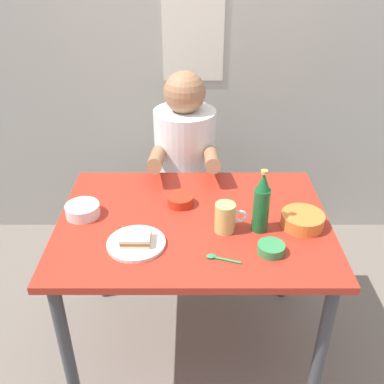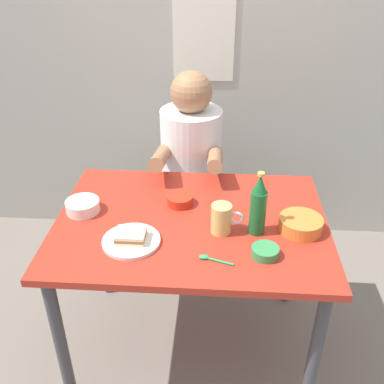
# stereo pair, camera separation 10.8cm
# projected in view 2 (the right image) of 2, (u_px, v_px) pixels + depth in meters

# --- Properties ---
(ground_plane) EXTENTS (6.00, 6.00, 0.00)m
(ground_plane) POSITION_uv_depth(u_px,v_px,m) (191.00, 343.00, 2.17)
(ground_plane) COLOR slate
(wall_back) EXTENTS (4.40, 0.09, 2.60)m
(wall_back) POSITION_uv_depth(u_px,v_px,m) (204.00, 26.00, 2.40)
(wall_back) COLOR #ADA89E
(wall_back) RESTS_ON ground
(dining_table) EXTENTS (1.10, 0.80, 0.74)m
(dining_table) POSITION_uv_depth(u_px,v_px,m) (191.00, 238.00, 1.83)
(dining_table) COLOR #B72D1E
(dining_table) RESTS_ON ground
(stool) EXTENTS (0.34, 0.34, 0.45)m
(stool) POSITION_uv_depth(u_px,v_px,m) (191.00, 213.00, 2.53)
(stool) COLOR #4C4C51
(stool) RESTS_ON ground
(person_seated) EXTENTS (0.33, 0.56, 0.72)m
(person_seated) POSITION_uv_depth(u_px,v_px,m) (191.00, 148.00, 2.30)
(person_seated) COLOR white
(person_seated) RESTS_ON stool
(plate_orange) EXTENTS (0.22, 0.22, 0.01)m
(plate_orange) POSITION_uv_depth(u_px,v_px,m) (131.00, 241.00, 1.65)
(plate_orange) COLOR silver
(plate_orange) RESTS_ON dining_table
(sandwich) EXTENTS (0.11, 0.09, 0.04)m
(sandwich) POSITION_uv_depth(u_px,v_px,m) (131.00, 236.00, 1.64)
(sandwich) COLOR beige
(sandwich) RESTS_ON plate_orange
(beer_mug) EXTENTS (0.13, 0.08, 0.12)m
(beer_mug) POSITION_uv_depth(u_px,v_px,m) (222.00, 219.00, 1.68)
(beer_mug) COLOR #D1BC66
(beer_mug) RESTS_ON dining_table
(beer_bottle) EXTENTS (0.06, 0.06, 0.26)m
(beer_bottle) POSITION_uv_depth(u_px,v_px,m) (258.00, 206.00, 1.65)
(beer_bottle) COLOR #19602D
(beer_bottle) RESTS_ON dining_table
(soup_bowl_orange) EXTENTS (0.17, 0.17, 0.05)m
(soup_bowl_orange) POSITION_uv_depth(u_px,v_px,m) (301.00, 224.00, 1.71)
(soup_bowl_orange) COLOR orange
(soup_bowl_orange) RESTS_ON dining_table
(sauce_bowl_chili) EXTENTS (0.11, 0.11, 0.04)m
(sauce_bowl_chili) POSITION_uv_depth(u_px,v_px,m) (180.00, 200.00, 1.87)
(sauce_bowl_chili) COLOR red
(sauce_bowl_chili) RESTS_ON dining_table
(dip_bowl_green) EXTENTS (0.10, 0.10, 0.03)m
(dip_bowl_green) POSITION_uv_depth(u_px,v_px,m) (265.00, 251.00, 1.58)
(dip_bowl_green) COLOR #388C4C
(dip_bowl_green) RESTS_ON dining_table
(rice_bowl_white) EXTENTS (0.14, 0.14, 0.05)m
(rice_bowl_white) POSITION_uv_depth(u_px,v_px,m) (83.00, 206.00, 1.82)
(rice_bowl_white) COLOR silver
(rice_bowl_white) RESTS_ON dining_table
(spoon) EXTENTS (0.12, 0.05, 0.01)m
(spoon) POSITION_uv_depth(u_px,v_px,m) (210.00, 259.00, 1.56)
(spoon) COLOR #26A559
(spoon) RESTS_ON dining_table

